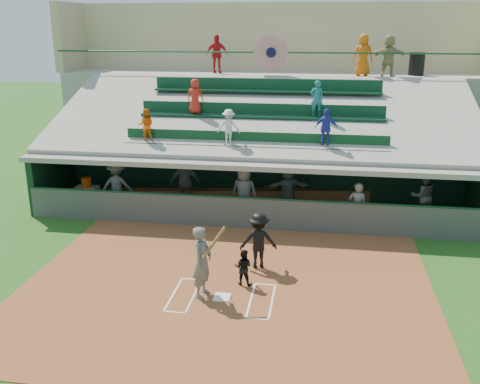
% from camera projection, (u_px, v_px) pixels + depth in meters
% --- Properties ---
extents(ground, '(100.00, 100.00, 0.00)m').
position_uv_depth(ground, '(222.00, 298.00, 13.84)').
color(ground, '#1D4D15').
rests_on(ground, ground).
extents(dirt_slab, '(11.00, 9.00, 0.02)m').
position_uv_depth(dirt_slab, '(226.00, 289.00, 14.31)').
color(dirt_slab, brown).
rests_on(dirt_slab, ground).
extents(home_plate, '(0.43, 0.43, 0.03)m').
position_uv_depth(home_plate, '(222.00, 297.00, 13.83)').
color(home_plate, white).
rests_on(home_plate, dirt_slab).
extents(batters_box_chalk, '(2.65, 1.85, 0.01)m').
position_uv_depth(batters_box_chalk, '(222.00, 298.00, 13.83)').
color(batters_box_chalk, silver).
rests_on(batters_box_chalk, dirt_slab).
extents(dugout_floor, '(16.00, 3.50, 0.04)m').
position_uv_depth(dugout_floor, '(255.00, 211.00, 20.19)').
color(dugout_floor, gray).
rests_on(dugout_floor, ground).
extents(concourse_slab, '(20.00, 3.00, 4.60)m').
position_uv_depth(concourse_slab, '(273.00, 121.00, 25.87)').
color(concourse_slab, gray).
rests_on(concourse_slab, ground).
extents(grandstand, '(20.40, 10.40, 7.80)m').
position_uv_depth(grandstand, '(266.00, 134.00, 23.07)').
color(grandstand, '#4A4E49').
rests_on(grandstand, ground).
extents(batter_at_plate, '(0.92, 0.80, 1.95)m').
position_uv_depth(batter_at_plate, '(202.00, 262.00, 13.67)').
color(batter_at_plate, '#51534E').
rests_on(batter_at_plate, dirt_slab).
extents(catcher, '(0.52, 0.42, 1.02)m').
position_uv_depth(catcher, '(243.00, 267.00, 14.40)').
color(catcher, black).
rests_on(catcher, dirt_slab).
extents(home_umpire, '(1.17, 0.81, 1.66)m').
position_uv_depth(home_umpire, '(258.00, 240.00, 15.35)').
color(home_umpire, black).
rests_on(home_umpire, dirt_slab).
extents(dugout_bench, '(16.11, 2.97, 0.49)m').
position_uv_depth(dugout_bench, '(266.00, 195.00, 21.24)').
color(dugout_bench, olive).
rests_on(dugout_bench, dugout_floor).
extents(white_table, '(0.87, 0.67, 0.74)m').
position_uv_depth(white_table, '(87.00, 196.00, 20.74)').
color(white_table, silver).
rests_on(white_table, dugout_floor).
extents(water_cooler, '(0.38, 0.38, 0.38)m').
position_uv_depth(water_cooler, '(86.00, 183.00, 20.51)').
color(water_cooler, '#D8520C').
rests_on(water_cooler, white_table).
extents(dugout_player_a, '(1.33, 0.88, 1.92)m').
position_uv_depth(dugout_player_a, '(117.00, 186.00, 20.00)').
color(dugout_player_a, '#525550').
rests_on(dugout_player_a, dugout_floor).
extents(dugout_player_b, '(1.18, 0.56, 1.96)m').
position_uv_depth(dugout_player_b, '(186.00, 183.00, 20.35)').
color(dugout_player_b, '#575A55').
rests_on(dugout_player_b, dugout_floor).
extents(dugout_player_c, '(1.06, 0.81, 1.96)m').
position_uv_depth(dugout_player_c, '(244.00, 192.00, 19.21)').
color(dugout_player_c, '#5E605A').
rests_on(dugout_player_c, dugout_floor).
extents(dugout_player_d, '(1.80, 0.95, 1.85)m').
position_uv_depth(dugout_player_d, '(288.00, 189.00, 19.79)').
color(dugout_player_d, '#5D605A').
rests_on(dugout_player_d, dugout_floor).
extents(dugout_player_e, '(0.64, 0.43, 1.70)m').
position_uv_depth(dugout_player_e, '(357.00, 207.00, 18.06)').
color(dugout_player_e, '#5B5E58').
rests_on(dugout_player_e, dugout_floor).
extents(dugout_player_f, '(1.01, 0.85, 1.83)m').
position_uv_depth(dugout_player_f, '(423.00, 196.00, 18.99)').
color(dugout_player_f, '#5D5F5A').
rests_on(dugout_player_f, dugout_floor).
extents(trash_bin, '(0.67, 0.67, 1.00)m').
position_uv_depth(trash_bin, '(417.00, 64.00, 23.73)').
color(trash_bin, black).
rests_on(trash_bin, concourse_slab).
extents(concourse_staff_a, '(1.03, 0.46, 1.74)m').
position_uv_depth(concourse_staff_a, '(217.00, 54.00, 24.70)').
color(concourse_staff_a, red).
rests_on(concourse_staff_a, concourse_slab).
extents(concourse_staff_b, '(0.93, 0.65, 1.80)m').
position_uv_depth(concourse_staff_b, '(363.00, 55.00, 23.31)').
color(concourse_staff_b, '#C6590B').
rests_on(concourse_staff_b, concourse_slab).
extents(concourse_staff_c, '(1.72, 1.08, 1.77)m').
position_uv_depth(concourse_staff_c, '(389.00, 56.00, 23.08)').
color(concourse_staff_c, tan).
rests_on(concourse_staff_c, concourse_slab).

